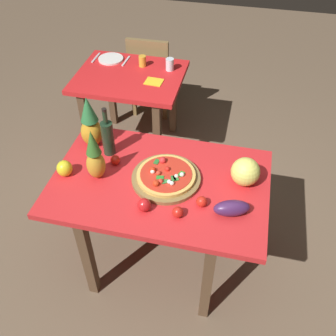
{
  "coord_description": "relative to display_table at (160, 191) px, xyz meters",
  "views": [
    {
      "loc": [
        0.41,
        -1.55,
        2.37
      ],
      "look_at": [
        0.03,
        0.06,
        0.81
      ],
      "focal_mm": 40.7,
      "sensor_mm": 36.0,
      "label": 1
    }
  ],
  "objects": [
    {
      "name": "knife_utensil",
      "position": [
        -0.65,
        1.37,
        0.1
      ],
      "size": [
        0.02,
        0.18,
        0.01
      ],
      "primitive_type": "cube",
      "rotation": [
        0.0,
        0.0,
        -0.05
      ],
      "color": "silver",
      "rests_on": "background_table"
    },
    {
      "name": "tomato_at_corner",
      "position": [
        -0.03,
        -0.24,
        0.13
      ],
      "size": [
        0.08,
        0.08,
        0.08
      ],
      "primitive_type": "sphere",
      "color": "red",
      "rests_on": "display_table"
    },
    {
      "name": "drinking_glass_juice",
      "position": [
        -0.48,
        1.32,
        0.14
      ],
      "size": [
        0.06,
        0.06,
        0.09
      ],
      "primitive_type": "cylinder",
      "color": "gold",
      "rests_on": "background_table"
    },
    {
      "name": "background_table",
      "position": [
        -0.55,
        1.15,
        -0.04
      ],
      "size": [
        0.89,
        0.72,
        0.76
      ],
      "color": "brown",
      "rests_on": "ground_plane"
    },
    {
      "name": "pizza",
      "position": [
        0.03,
        0.01,
        0.13
      ],
      "size": [
        0.35,
        0.35,
        0.06
      ],
      "color": "#E0B254",
      "rests_on": "pizza_board"
    },
    {
      "name": "display_table",
      "position": [
        0.0,
        0.0,
        0.0
      ],
      "size": [
        1.29,
        0.84,
        0.76
      ],
      "color": "brown",
      "rests_on": "ground_plane"
    },
    {
      "name": "wine_bottle",
      "position": [
        -0.38,
        0.18,
        0.22
      ],
      "size": [
        0.08,
        0.08,
        0.34
      ],
      "color": "#1B2F1E",
      "rests_on": "display_table"
    },
    {
      "name": "pizza_board",
      "position": [
        0.03,
        0.01,
        0.11
      ],
      "size": [
        0.41,
        0.41,
        0.02
      ],
      "primitive_type": "cylinder",
      "color": "olive",
      "rests_on": "display_table"
    },
    {
      "name": "drinking_glass_water",
      "position": [
        -0.24,
        1.31,
        0.14
      ],
      "size": [
        0.07,
        0.07,
        0.1
      ],
      "primitive_type": "cylinder",
      "color": "silver",
      "rests_on": "background_table"
    },
    {
      "name": "tomato_beside_pepper",
      "position": [
        -0.3,
        0.08,
        0.12
      ],
      "size": [
        0.06,
        0.06,
        0.06
      ],
      "primitive_type": "sphere",
      "color": "red",
      "rests_on": "display_table"
    },
    {
      "name": "pineapple_left",
      "position": [
        -0.37,
        -0.05,
        0.25
      ],
      "size": [
        0.11,
        0.11,
        0.34
      ],
      "color": "#BD8D29",
      "rests_on": "display_table"
    },
    {
      "name": "tomato_by_bottle",
      "position": [
        0.16,
        -0.24,
        0.13
      ],
      "size": [
        0.06,
        0.06,
        0.06
      ],
      "primitive_type": "sphere",
      "color": "red",
      "rests_on": "display_table"
    },
    {
      "name": "dining_chair",
      "position": [
        -0.53,
        1.74,
        -0.18
      ],
      "size": [
        0.4,
        0.4,
        0.85
      ],
      "rotation": [
        0.0,
        0.0,
        3.15
      ],
      "color": "olive",
      "rests_on": "ground_plane"
    },
    {
      "name": "eggplant",
      "position": [
        0.44,
        -0.16,
        0.14
      ],
      "size": [
        0.22,
        0.15,
        0.09
      ],
      "primitive_type": "ellipsoid",
      "rotation": [
        0.0,
        0.0,
        0.31
      ],
      "color": "#43214F",
      "rests_on": "display_table"
    },
    {
      "name": "dinner_plate",
      "position": [
        -0.79,
        1.37,
        0.1
      ],
      "size": [
        0.22,
        0.22,
        0.02
      ],
      "primitive_type": "cylinder",
      "color": "white",
      "rests_on": "background_table"
    },
    {
      "name": "ground_plane",
      "position": [
        0.0,
        0.0,
        -0.67
      ],
      "size": [
        10.0,
        10.0,
        0.0
      ],
      "primitive_type": "plane",
      "color": "brown"
    },
    {
      "name": "tomato_near_board",
      "position": [
        0.27,
        -0.14,
        0.12
      ],
      "size": [
        0.06,
        0.06,
        0.06
      ],
      "primitive_type": "sphere",
      "color": "red",
      "rests_on": "display_table"
    },
    {
      "name": "napkin_folded",
      "position": [
        -0.32,
        1.08,
        0.1
      ],
      "size": [
        0.15,
        0.13,
        0.01
      ],
      "primitive_type": "cube",
      "rotation": [
        0.0,
        0.0,
        -0.07
      ],
      "color": "yellow",
      "rests_on": "background_table"
    },
    {
      "name": "bell_pepper",
      "position": [
        -0.57,
        -0.08,
        0.14
      ],
      "size": [
        0.09,
        0.09,
        0.1
      ],
      "primitive_type": "ellipsoid",
      "color": "yellow",
      "rests_on": "display_table"
    },
    {
      "name": "melon",
      "position": [
        0.49,
        0.1,
        0.18
      ],
      "size": [
        0.17,
        0.17,
        0.17
      ],
      "primitive_type": "sphere",
      "color": "#E7E266",
      "rests_on": "display_table"
    },
    {
      "name": "fork_utensil",
      "position": [
        -0.93,
        1.37,
        0.1
      ],
      "size": [
        0.02,
        0.18,
        0.01
      ],
      "primitive_type": "cube",
      "rotation": [
        0.0,
        0.0,
        -0.03
      ],
      "color": "silver",
      "rests_on": "background_table"
    },
    {
      "name": "pineapple_right",
      "position": [
        -0.51,
        0.23,
        0.25
      ],
      "size": [
        0.14,
        0.14,
        0.36
      ],
      "color": "#C28922",
      "rests_on": "display_table"
    }
  ]
}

